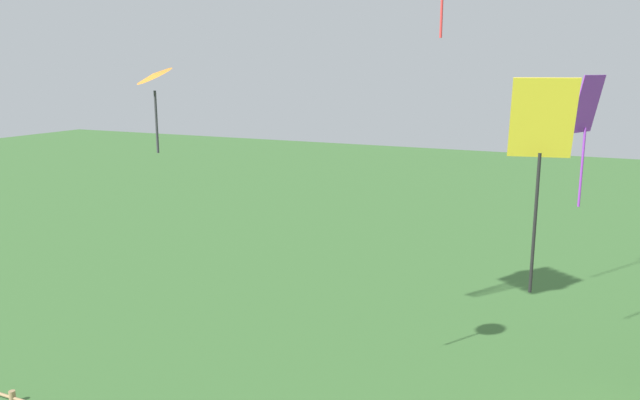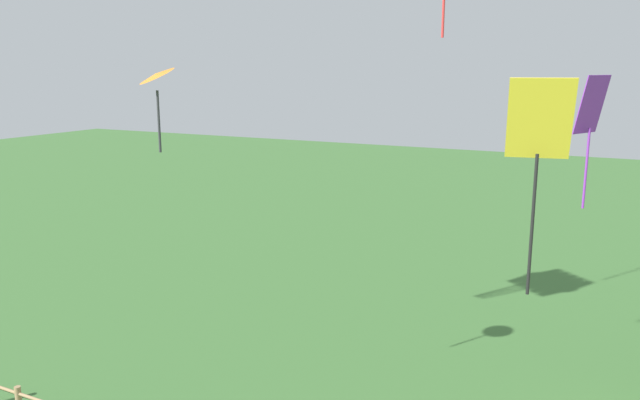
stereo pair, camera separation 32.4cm
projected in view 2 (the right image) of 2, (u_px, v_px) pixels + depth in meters
The scene contains 3 objects.
kite_purple_streamer at pixel (591, 116), 12.19m from camera, with size 0.58×0.86×2.64m.
kite_yellow_diamond at pixel (538, 140), 9.00m from camera, with size 0.98×0.63×3.24m.
kite_orange_delta at pixel (157, 79), 12.15m from camera, with size 1.02×1.01×1.71m.
Camera 2 is at (5.15, -2.07, 7.94)m, focal length 35.00 mm.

